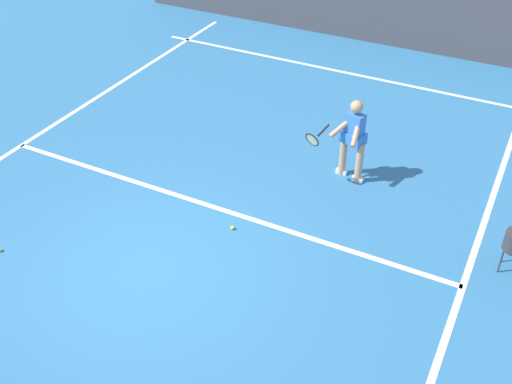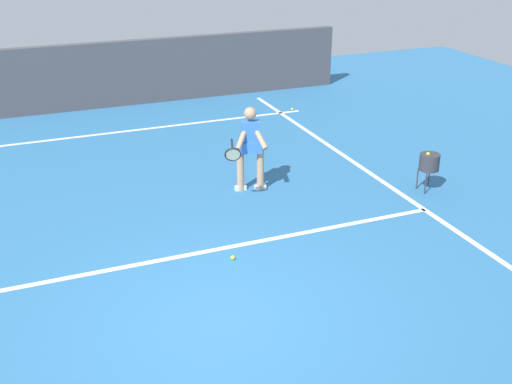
{
  "view_description": "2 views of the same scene",
  "coord_description": "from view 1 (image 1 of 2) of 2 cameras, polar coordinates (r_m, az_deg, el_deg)",
  "views": [
    {
      "loc": [
        -4.51,
        5.26,
        6.29
      ],
      "look_at": [
        -1.25,
        -1.09,
        1.12
      ],
      "focal_mm": 42.82,
      "sensor_mm": 36.0,
      "label": 1
    },
    {
      "loc": [
        2.0,
        6.22,
        4.65
      ],
      "look_at": [
        -1.09,
        -1.5,
        0.96
      ],
      "focal_mm": 44.52,
      "sensor_mm": 36.0,
      "label": 2
    }
  ],
  "objects": [
    {
      "name": "baseline_marking",
      "position": [
        15.19,
        7.57,
        11.17
      ],
      "size": [
        9.55,
        0.1,
        0.01
      ],
      "primitive_type": "cube",
      "color": "white",
      "rests_on": "ground"
    },
    {
      "name": "sideline_left_marking",
      "position": [
        8.2,
        16.19,
        -16.17
      ],
      "size": [
        0.1,
        18.63,
        0.01
      ],
      "primitive_type": "cube",
      "color": "white",
      "rests_on": "ground"
    },
    {
      "name": "court_back_wall",
      "position": [
        16.84,
        10.6,
        16.41
      ],
      "size": [
        13.55,
        0.24,
        1.65
      ],
      "primitive_type": "cube",
      "color": "#47474C",
      "rests_on": "ground"
    },
    {
      "name": "tennis_player",
      "position": [
        10.76,
        8.96,
        5.06
      ],
      "size": [
        0.96,
        0.88,
        1.55
      ],
      "color": "tan",
      "rests_on": "ground"
    },
    {
      "name": "service_line_marking",
      "position": [
        10.44,
        -4.45,
        -1.25
      ],
      "size": [
        8.55,
        0.1,
        0.01
      ],
      "primitive_type": "cube",
      "color": "white",
      "rests_on": "ground"
    },
    {
      "name": "ground_plane",
      "position": [
        9.36,
        -9.96,
        -7.0
      ],
      "size": [
        26.82,
        26.82,
        0.0
      ],
      "primitive_type": "plane",
      "color": "teal"
    },
    {
      "name": "tennis_ball_near",
      "position": [
        9.89,
        -2.22,
        -3.35
      ],
      "size": [
        0.07,
        0.07,
        0.07
      ],
      "primitive_type": "sphere",
      "color": "#D1E533",
      "rests_on": "ground"
    }
  ]
}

